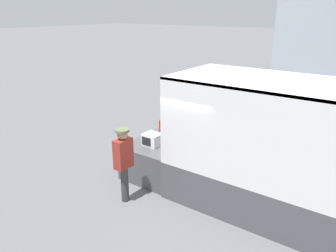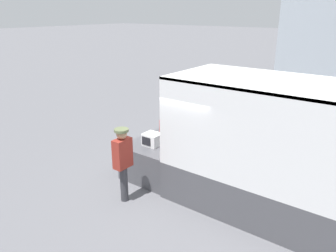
{
  "view_description": "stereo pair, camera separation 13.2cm",
  "coord_description": "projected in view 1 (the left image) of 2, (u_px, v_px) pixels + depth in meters",
  "views": [
    {
      "loc": [
        4.19,
        -6.61,
        4.29
      ],
      "look_at": [
        -0.44,
        -0.2,
        1.49
      ],
      "focal_mm": 35.0,
      "sensor_mm": 36.0,
      "label": 1
    },
    {
      "loc": [
        4.3,
        -6.53,
        4.29
      ],
      "look_at": [
        -0.44,
        -0.2,
        1.49
      ],
      "focal_mm": 35.0,
      "sensor_mm": 36.0,
      "label": 2
    }
  ],
  "objects": [
    {
      "name": "portable_generator",
      "position": [
        173.0,
        131.0,
        9.07
      ],
      "size": [
        0.56,
        0.5,
        0.52
      ],
      "color": "black",
      "rests_on": "tailgate_deck"
    },
    {
      "name": "microwave",
      "position": [
        152.0,
        139.0,
        8.56
      ],
      "size": [
        0.44,
        0.41,
        0.32
      ],
      "color": "white",
      "rests_on": "tailgate_deck"
    },
    {
      "name": "worker_person",
      "position": [
        123.0,
        158.0,
        7.45
      ],
      "size": [
        0.33,
        0.44,
        1.81
      ],
      "color": "#38383D",
      "rests_on": "ground"
    },
    {
      "name": "tailgate_deck",
      "position": [
        163.0,
        157.0,
        9.05
      ],
      "size": [
        1.48,
        2.08,
        0.94
      ],
      "primitive_type": "cube",
      "color": "#4C4C51",
      "rests_on": "ground"
    },
    {
      "name": "ground_plane",
      "position": [
        186.0,
        179.0,
        8.8
      ],
      "size": [
        160.0,
        160.0,
        0.0
      ],
      "primitive_type": "plane",
      "color": "slate"
    }
  ]
}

